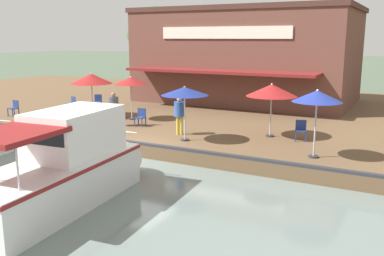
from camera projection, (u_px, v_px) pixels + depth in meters
The scene contains 18 objects.
ground_plane at pixel (138, 159), 17.31m from camera, with size 220.00×220.00×0.00m, color #4C5B47.
quay_deck at pixel (239, 111), 26.76m from camera, with size 22.00×56.00×0.60m, color brown.
quay_edge_fender at pixel (139, 143), 17.27m from camera, with size 0.20×50.40×0.10m, color #2D2D33.
waterfront_restaurant at pixel (247, 55), 28.82m from camera, with size 9.97×13.99×8.17m.
patio_umbrella_by_entrance at pixel (185, 91), 17.49m from camera, with size 1.95×1.95×2.29m.
patio_umbrella_far_corner at pixel (131, 81), 22.14m from camera, with size 1.74×1.74×2.28m.
patio_umbrella_mid_patio_right at pixel (91, 79), 22.91m from camera, with size 2.25×2.25×2.38m.
patio_umbrella_near_quay_edge at pixel (317, 96), 14.93m from camera, with size 1.74×1.74×2.47m.
patio_umbrella_back_row at pixel (272, 90), 18.23m from camera, with size 2.18×2.18×2.32m.
cafe_chair_beside_entrance at pixel (98, 101), 25.88m from camera, with size 0.58×0.58×0.85m.
cafe_chair_far_corner_seat at pixel (301, 129), 17.85m from camera, with size 0.53×0.53×0.85m.
cafe_chair_mid_patio at pixel (141, 116), 20.82m from camera, with size 0.49×0.49×0.85m.
cafe_chair_under_first_umbrella at pixel (72, 103), 25.02m from camera, with size 0.56×0.56×0.85m.
cafe_chair_facing_river at pixel (14, 107), 23.49m from camera, with size 0.46×0.46×0.85m.
person_mid_patio at pixel (179, 111), 18.82m from camera, with size 0.48×0.48×1.69m.
person_near_entrance at pixel (114, 105), 20.64m from camera, with size 0.47×0.47×1.65m.
motorboat_nearest_quay at pixel (70, 166), 12.70m from camera, with size 7.03×2.77×2.67m.
tree_upstream_bank at pixel (151, 31), 38.05m from camera, with size 4.29×4.09×6.98m.
Camera 1 is at (13.70, 9.76, 4.83)m, focal length 40.00 mm.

